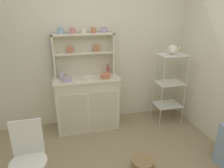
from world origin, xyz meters
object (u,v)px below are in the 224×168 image
Objects in this scene: floor_basket at (143,164)px; bowl_mixing_large at (67,80)px; hutch_cabinet at (87,102)px; wire_chair at (28,153)px; cup_sky_0 at (60,31)px; utensil_jar at (61,75)px; hutch_shelf_unit at (84,51)px; jam_bottle at (108,71)px; bakers_rack at (170,81)px; porcelain_teapot at (173,50)px.

bowl_mixing_large is (-0.81, 1.06, 0.82)m from floor_basket.
hutch_cabinet reaches higher than wire_chair.
utensil_jar is (-0.05, -0.04, -0.65)m from cup_sky_0.
bowl_mixing_large is at bearing -80.64° from cup_sky_0.
wire_chair is at bearing -106.95° from utensil_jar.
hutch_shelf_unit is 5.55× the size of jam_bottle.
floor_basket is 1.65× the size of jam_bottle.
utensil_jar is at bearing 126.14° from floor_basket.
cup_sky_0 reaches higher than wire_chair.
bakers_rack is 1.90m from cup_sky_0.
hutch_cabinet is 0.85× the size of bakers_rack.
utensil_jar is (-0.37, -0.09, -0.33)m from hutch_shelf_unit.
bakers_rack reaches higher than floor_basket.
floor_basket is at bearing -65.56° from hutch_cabinet.
bowl_mixing_large is at bearing -140.96° from hutch_shelf_unit.
porcelain_teapot is at bearing -4.12° from wire_chair.
hutch_cabinet is 1.18× the size of wire_chair.
bakers_rack reaches higher than jam_bottle.
hutch_cabinet is 3.94× the size of utensil_jar.
hutch_shelf_unit reaches higher than bakers_rack.
bakers_rack is at bearing -12.19° from hutch_shelf_unit.
jam_bottle is at bearing 96.82° from floor_basket.
cup_sky_0 reaches higher than porcelain_teapot.
floor_basket is at bearing -53.86° from utensil_jar.
jam_bottle reaches higher than floor_basket.
utensil_jar is 1.05× the size of porcelain_teapot.
wire_chair is 1.38m from utensil_jar.
cup_sky_0 is at bearing 159.28° from hutch_cabinet.
cup_sky_0 is 0.38× the size of utensil_jar.
hutch_cabinet is 1.18m from cup_sky_0.
utensil_jar is at bearing -179.32° from jam_bottle.
wire_chair is at bearing -153.65° from porcelain_teapot.
cup_sky_0 is at bearing 123.74° from floor_basket.
floor_basket is at bearing -130.53° from porcelain_teapot.
jam_bottle is 0.74m from utensil_jar.
cup_sky_0 is 0.71m from bowl_mixing_large.
floor_basket is (1.27, 0.05, -0.46)m from wire_chair.
wire_chair is at bearing -153.66° from bakers_rack.
bowl_mixing_large is (0.46, 1.11, 0.36)m from wire_chair.
cup_sky_0 reaches higher than hutch_shelf_unit.
porcelain_teapot reaches higher than floor_basket.
utensil_jar is at bearing -135.44° from cup_sky_0.
hutch_cabinet is 0.61m from utensil_jar.
porcelain_teapot reaches higher than wire_chair.
bakers_rack is at bearing -4.13° from wire_chair.
bakers_rack is at bearing -5.55° from hutch_cabinet.
hutch_shelf_unit is at bearing 168.28° from jam_bottle.
bakers_rack is 1.76m from utensil_jar.
wire_chair is 6.14× the size of bowl_mixing_large.
bakers_rack is 8.54× the size of bowl_mixing_large.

